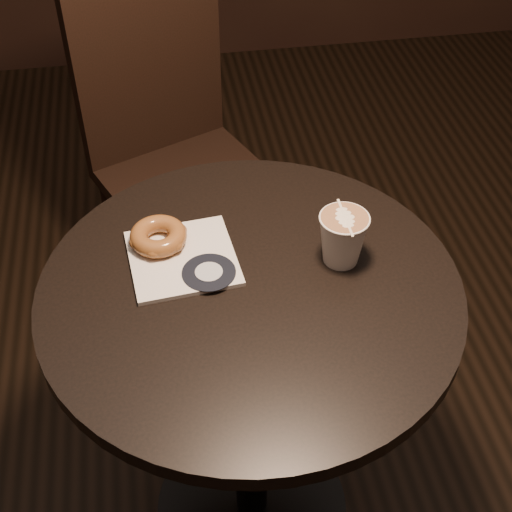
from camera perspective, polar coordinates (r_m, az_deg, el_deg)
name	(u,v)px	position (r m, az deg, el deg)	size (l,w,h in m)	color
cafe_table	(251,361)	(1.32, -0.43, -8.42)	(0.70, 0.70, 0.75)	black
chair	(170,132)	(1.88, -6.93, 9.86)	(0.52, 0.52, 1.00)	black
pastry_bag	(183,258)	(1.21, -5.89, -0.17)	(0.18, 0.18, 0.01)	white
doughnut	(158,236)	(1.23, -7.82, 1.59)	(0.10, 0.10, 0.03)	brown
latte_cup	(342,239)	(1.19, 6.93, 1.37)	(0.08, 0.08, 0.09)	white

